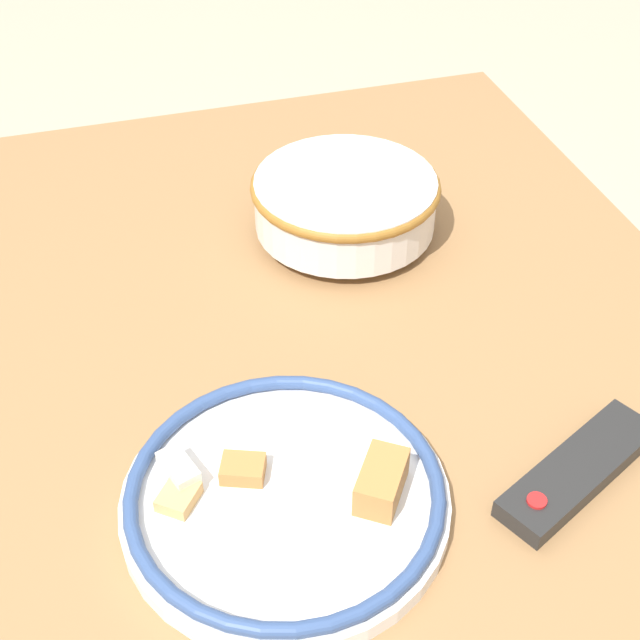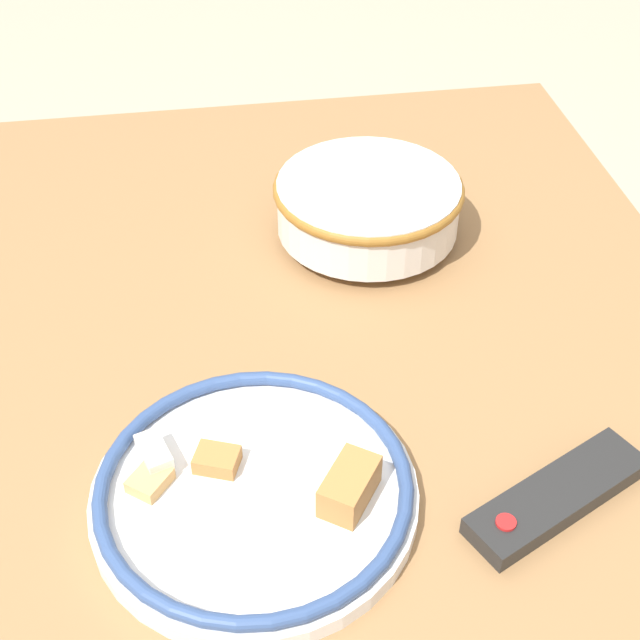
% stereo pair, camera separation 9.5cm
% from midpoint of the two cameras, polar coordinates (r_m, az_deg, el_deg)
% --- Properties ---
extents(dining_table, '(1.36, 1.01, 0.76)m').
position_cam_midpoint_polar(dining_table, '(0.97, -3.86, -9.67)').
color(dining_table, olive).
rests_on(dining_table, ground_plane).
extents(noodle_bowl, '(0.24, 0.24, 0.08)m').
position_cam_midpoint_polar(noodle_bowl, '(1.12, -0.83, 7.45)').
color(noodle_bowl, silver).
rests_on(noodle_bowl, dining_table).
extents(food_plate, '(0.30, 0.30, 0.05)m').
position_cam_midpoint_polar(food_plate, '(0.82, -5.56, -11.32)').
color(food_plate, white).
rests_on(food_plate, dining_table).
extents(tv_remote, '(0.13, 0.19, 0.02)m').
position_cam_midpoint_polar(tv_remote, '(0.87, 13.20, -9.48)').
color(tv_remote, black).
rests_on(tv_remote, dining_table).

